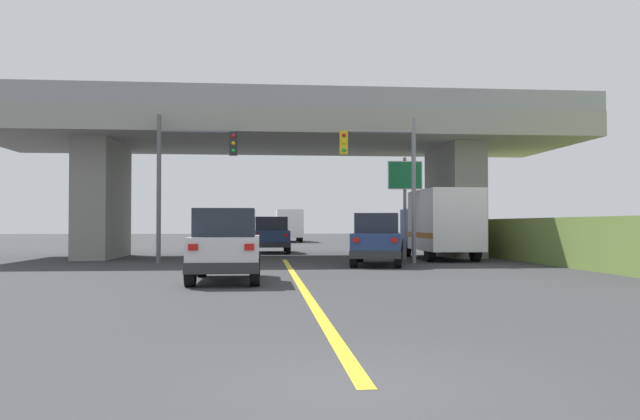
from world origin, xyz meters
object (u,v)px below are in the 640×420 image
box_truck (441,224)px  highway_sign (405,185)px  suv_crossing (378,239)px  suv_lead (226,245)px  traffic_signal_farside (185,169)px  traffic_signal_nearside (390,170)px  sedan_oncoming (271,235)px  semi_truck_distant (289,225)px

box_truck → highway_sign: 2.59m
suv_crossing → box_truck: box_truck is taller
suv_lead → traffic_signal_farside: (-2.14, 8.27, 2.84)m
traffic_signal_nearside → suv_crossing: bearing=-125.1°
sedan_oncoming → traffic_signal_nearside: traffic_signal_nearside is taller
traffic_signal_nearside → highway_sign: bearing=62.8°
highway_sign → suv_crossing: bearing=-119.8°
box_truck → highway_sign: bearing=-158.5°
traffic_signal_farside → highway_sign: bearing=9.5°
suv_crossing → sedan_oncoming: bearing=121.9°
box_truck → semi_truck_distant: box_truck is taller
suv_crossing → sedan_oncoming: same height
suv_crossing → highway_sign: size_ratio=1.05×
box_truck → semi_truck_distant: 30.84m
box_truck → traffic_signal_farside: 11.73m
traffic_signal_farside → sedan_oncoming: bearing=69.6°
sedan_oncoming → semi_truck_distant: size_ratio=0.62×
suv_lead → traffic_signal_nearside: bearing=50.9°
suv_lead → highway_sign: (7.33, 9.85, 2.34)m
suv_crossing → box_truck: bearing=59.9°
traffic_signal_farside → highway_sign: size_ratio=1.32×
traffic_signal_nearside → semi_truck_distant: traffic_signal_nearside is taller
semi_truck_distant → box_truck: bearing=-79.4°
box_truck → highway_sign: size_ratio=1.43×
sedan_oncoming → traffic_signal_farside: 10.90m
highway_sign → semi_truck_distant: highway_sign is taller
sedan_oncoming → traffic_signal_farside: bearing=-110.4°
sedan_oncoming → box_truck: bearing=-44.8°
suv_lead → highway_sign: 12.50m
traffic_signal_farside → traffic_signal_nearside: bearing=-4.4°
suv_lead → sedan_oncoming: bearing=85.2°
suv_crossing → semi_truck_distant: semi_truck_distant is taller
box_truck → traffic_signal_farside: traffic_signal_farside is taller
suv_lead → traffic_signal_nearside: size_ratio=0.72×
semi_truck_distant → traffic_signal_nearside: bearing=-85.3°
highway_sign → sedan_oncoming: bearing=125.0°
box_truck → semi_truck_distant: bearing=100.6°
traffic_signal_nearside → traffic_signal_farside: bearing=175.6°
suv_lead → box_truck: bearing=49.1°
suv_lead → semi_truck_distant: bearing=85.2°
suv_crossing → traffic_signal_nearside: traffic_signal_nearside is taller
traffic_signal_nearside → semi_truck_distant: size_ratio=0.82×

